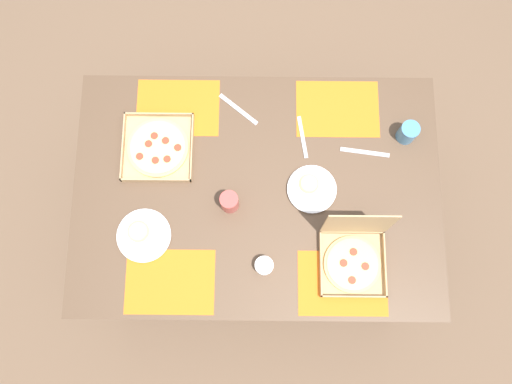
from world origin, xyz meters
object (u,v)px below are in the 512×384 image
(pizza_box_corner_right, at_px, (352,256))
(plate_near_right, at_px, (310,189))
(cup_red, at_px, (407,132))
(plate_middle, at_px, (142,235))
(condiment_bowl, at_px, (263,266))
(cup_dark, at_px, (228,202))
(pizza_box_edge_far, at_px, (157,148))

(pizza_box_corner_right, distance_m, plate_near_right, 0.33)
(cup_red, bearing_deg, plate_near_right, -149.61)
(plate_middle, bearing_deg, condiment_bowl, -13.80)
(cup_dark, bearing_deg, condiment_bowl, -60.73)
(plate_near_right, distance_m, cup_dark, 0.35)
(pizza_box_corner_right, xyz_separation_m, condiment_bowl, (-0.36, -0.04, -0.02))
(plate_middle, height_order, cup_dark, cup_dark)
(pizza_box_edge_far, relative_size, plate_near_right, 1.44)
(plate_near_right, relative_size, cup_dark, 1.91)
(pizza_box_edge_far, height_order, condiment_bowl, condiment_bowl)
(cup_dark, bearing_deg, plate_near_right, 11.42)
(pizza_box_edge_far, height_order, pizza_box_corner_right, pizza_box_corner_right)
(plate_near_right, relative_size, condiment_bowl, 2.74)
(pizza_box_edge_far, bearing_deg, plate_near_right, -14.96)
(cup_red, bearing_deg, plate_middle, -158.18)
(cup_red, distance_m, condiment_bowl, 0.82)
(pizza_box_edge_far, relative_size, plate_middle, 1.34)
(cup_red, bearing_deg, cup_dark, -157.64)
(pizza_box_edge_far, distance_m, cup_dark, 0.40)
(pizza_box_edge_far, height_order, cup_dark, cup_dark)
(pizza_box_edge_far, height_order, plate_near_right, pizza_box_edge_far)
(cup_dark, xyz_separation_m, condiment_bowl, (0.14, -0.25, -0.03))
(plate_near_right, height_order, cup_dark, cup_dark)
(plate_near_right, height_order, condiment_bowl, condiment_bowl)
(cup_dark, height_order, condiment_bowl, cup_dark)
(pizza_box_edge_far, distance_m, cup_red, 1.06)
(plate_middle, distance_m, condiment_bowl, 0.51)
(pizza_box_corner_right, relative_size, cup_red, 3.05)
(plate_middle, bearing_deg, cup_dark, 20.67)
(pizza_box_corner_right, height_order, cup_red, pizza_box_corner_right)
(condiment_bowl, bearing_deg, pizza_box_corner_right, 6.51)
(pizza_box_edge_far, height_order, plate_middle, pizza_box_edge_far)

